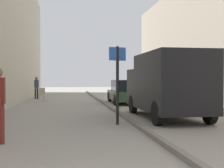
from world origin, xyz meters
name	(u,v)px	position (x,y,z in m)	size (l,w,h in m)	color
ground_plane	(80,110)	(0.00, 12.00, 0.00)	(80.00, 80.00, 0.00)	gray
kerb_strip	(112,109)	(1.58, 12.00, 0.06)	(0.16, 40.00, 0.12)	slate
pedestrian_main_foreground	(36,86)	(-2.89, 20.48, 0.96)	(0.33, 0.22, 1.66)	black
delivery_van	(167,84)	(3.20, 8.71, 1.32)	(2.08, 5.03, 2.48)	black
parked_car	(126,92)	(3.00, 15.79, 0.71)	(1.89, 4.23, 1.45)	#335138
street_sign_post	(117,78)	(1.04, 7.42, 1.55)	(0.59, 0.19, 2.60)	black
cafe_chair_near_window	(43,94)	(-2.19, 17.67, 0.55)	(0.60, 0.60, 0.94)	#B7B2A8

